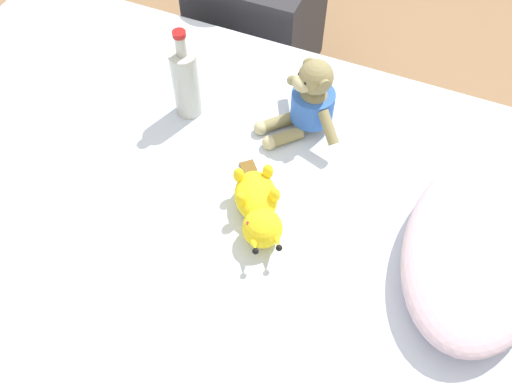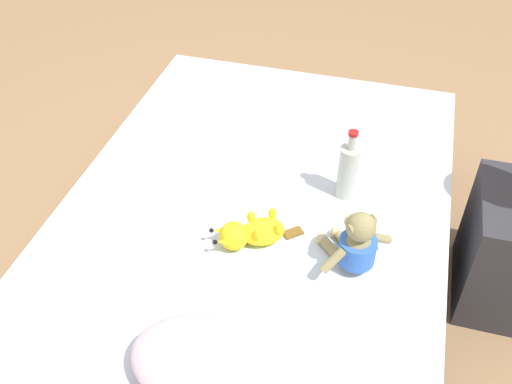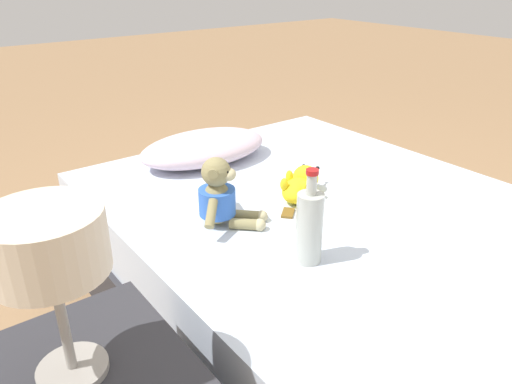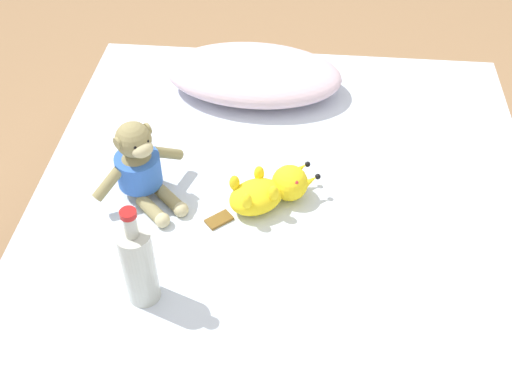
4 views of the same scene
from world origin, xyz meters
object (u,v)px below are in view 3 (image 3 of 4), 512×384
(bed, at_px, (343,268))
(plush_yellow_creature, at_px, (301,185))
(plush_monkey, at_px, (220,197))
(pillow, at_px, (204,147))
(glass_bottle, at_px, (309,226))
(bedside_lamp, at_px, (48,251))

(bed, distance_m, plush_yellow_creature, 0.34)
(bed, distance_m, plush_monkey, 0.55)
(plush_yellow_creature, bearing_deg, pillow, 100.39)
(glass_bottle, bearing_deg, pillow, 78.37)
(plush_yellow_creature, height_order, glass_bottle, glass_bottle)
(plush_monkey, relative_size, bedside_lamp, 0.71)
(bed, height_order, pillow, pillow)
(glass_bottle, relative_size, bedside_lamp, 0.80)
(pillow, relative_size, plush_yellow_creature, 1.94)
(bedside_lamp, bearing_deg, plush_yellow_creature, 22.73)
(plush_monkey, xyz_separation_m, plush_yellow_creature, (0.35, -0.01, -0.05))
(bed, height_order, plush_monkey, plush_monkey)
(plush_monkey, height_order, bedside_lamp, bedside_lamp)
(plush_monkey, bearing_deg, glass_bottle, -77.12)
(pillow, xyz_separation_m, bedside_lamp, (-0.88, -0.94, 0.27))
(bed, height_order, plush_yellow_creature, plush_yellow_creature)
(plush_yellow_creature, bearing_deg, plush_monkey, 179.05)
(pillow, relative_size, plush_monkey, 2.31)
(glass_bottle, bearing_deg, plush_monkey, 102.88)
(bed, relative_size, bedside_lamp, 5.56)
(plush_yellow_creature, bearing_deg, glass_bottle, -129.11)
(plush_monkey, bearing_deg, bed, -28.16)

